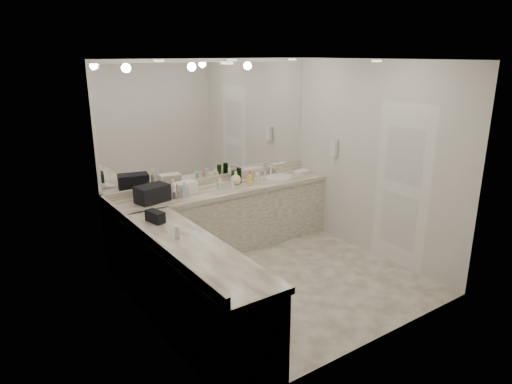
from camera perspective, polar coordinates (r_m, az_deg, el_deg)
floor at (r=5.68m, az=2.52°, el=-11.03°), size 3.20×3.20×0.00m
ceiling at (r=5.02m, az=2.92°, el=16.19°), size 3.20×3.20×0.00m
wall_back at (r=6.42m, az=-5.47°, el=4.61°), size 3.20×0.02×2.60m
wall_left at (r=4.45m, az=-13.90°, el=-1.43°), size 0.02×3.00×2.60m
wall_right at (r=6.28m, az=14.42°, el=3.86°), size 0.02×3.00×2.60m
vanity_back_base at (r=6.42m, az=-3.93°, el=-3.55°), size 3.20×0.60×0.84m
vanity_back_top at (r=6.27m, az=-3.96°, el=0.28°), size 3.20×0.64×0.06m
vanity_left_base at (r=4.65m, az=-8.23°, el=-12.08°), size 0.60×2.40×0.84m
vanity_left_top at (r=4.46m, az=-8.36°, el=-6.99°), size 0.64×2.42×0.06m
backsplash_back at (r=6.49m, az=-5.30°, el=1.56°), size 3.20×0.04×0.10m
backsplash_left at (r=4.58m, az=-13.36°, el=-5.54°), size 0.04×3.00×0.10m
mirror_back at (r=6.33m, az=-5.54°, el=8.80°), size 3.12×0.01×1.55m
mirror_left at (r=4.33m, az=-14.20°, el=4.57°), size 0.01×2.92×1.55m
sink at (r=6.78m, az=2.89°, el=1.82°), size 0.44×0.44×0.03m
faucet at (r=6.93m, az=1.84°, el=2.79°), size 0.24×0.16×0.14m
wall_phone at (r=6.70m, az=9.70°, el=5.41°), size 0.06×0.10×0.24m
door at (r=6.02m, az=17.73°, el=0.58°), size 0.02×0.82×2.10m
black_toiletry_bag at (r=5.76m, az=-12.84°, el=-0.14°), size 0.44×0.32×0.22m
black_bag_spill at (r=5.09m, az=-12.49°, el=-2.99°), size 0.16×0.25×0.13m
cream_cosmetic_case at (r=6.03m, az=-8.80°, el=0.56°), size 0.31×0.22×0.16m
hand_towel at (r=7.05m, az=5.76°, el=2.55°), size 0.27×0.20×0.04m
lotion_left at (r=4.61m, az=-9.80°, el=-5.01°), size 0.05×0.05×0.12m
soap_bottle_a at (r=5.88m, az=-10.33°, el=0.42°), size 0.09×0.09×0.24m
soap_bottle_b at (r=5.87m, az=-8.95°, el=0.31°), size 0.09×0.10×0.20m
soap_bottle_c at (r=6.39m, az=-2.55°, el=1.80°), size 0.19×0.19×0.19m
green_bottle_0 at (r=6.42m, az=-2.81°, el=1.88°), size 0.06×0.06×0.19m
green_bottle_1 at (r=6.48m, az=-2.18°, el=2.08°), size 0.06×0.06×0.20m
green_bottle_2 at (r=6.48m, az=-2.11°, el=2.12°), size 0.07×0.07×0.21m
amenity_bottle_0 at (r=6.30m, az=-4.76°, el=1.25°), size 0.04×0.04×0.13m
amenity_bottle_1 at (r=6.17m, az=-4.53°, el=0.79°), size 0.07×0.07×0.10m
amenity_bottle_2 at (r=5.87m, az=-10.18°, el=-0.38°), size 0.04×0.04×0.09m
amenity_bottle_3 at (r=6.40m, az=-0.78°, el=1.58°), size 0.06×0.06×0.13m
amenity_bottle_4 at (r=6.50m, az=0.19°, el=1.81°), size 0.06×0.06×0.13m
amenity_bottle_5 at (r=6.60m, az=-0.62°, el=2.11°), size 0.07×0.07×0.14m
amenity_bottle_6 at (r=5.91m, az=-9.27°, el=-0.32°), size 0.06×0.06×0.06m
amenity_bottle_7 at (r=6.24m, az=-2.95°, el=1.10°), size 0.05×0.05×0.13m
amenity_bottle_8 at (r=6.26m, az=-4.55°, el=1.12°), size 0.04×0.04×0.12m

